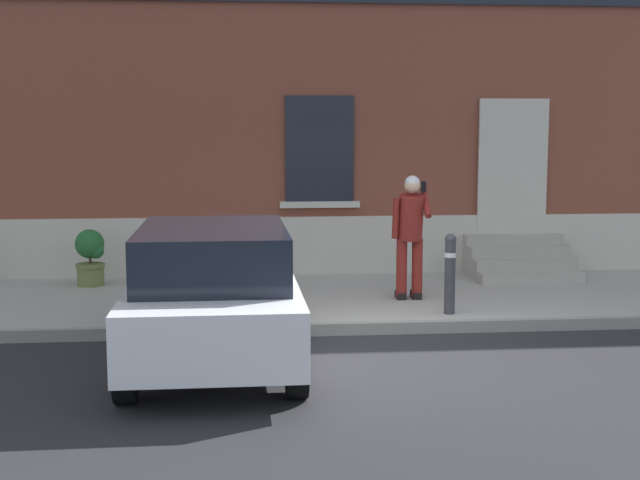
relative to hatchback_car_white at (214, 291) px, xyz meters
name	(u,v)px	position (x,y,z in m)	size (l,w,h in m)	color
ground_plane	(380,354)	(1.86, 0.16, -0.79)	(80.00, 80.00, 0.00)	#232326
sidewalk	(349,299)	(1.86, 2.96, -0.71)	(24.00, 3.60, 0.15)	#99968E
curb_edge	(368,328)	(1.86, 1.10, -0.71)	(24.00, 0.12, 0.15)	gray
building_facade	(331,56)	(1.86, 5.45, 2.94)	(24.00, 1.52, 7.50)	brown
entrance_stoop	(518,261)	(4.80, 4.28, -0.40)	(1.63, 1.28, 0.64)	#9E998E
hatchback_car_white	(214,291)	(0.00, 0.00, 0.00)	(1.82, 4.08, 1.50)	white
bollard_near_person	(450,271)	(2.99, 1.51, -0.08)	(0.15, 0.15, 1.04)	#333338
person_on_phone	(411,229)	(2.65, 2.46, 0.36)	(0.51, 0.51, 1.74)	maroon
planter_olive	(91,256)	(-1.96, 4.01, -0.18)	(0.44, 0.44, 0.86)	#606B38
planter_cream	(227,254)	(0.11, 4.06, -0.18)	(0.44, 0.44, 0.86)	beige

